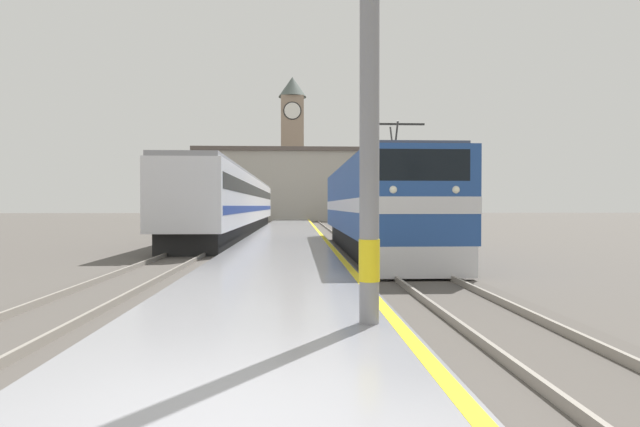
{
  "coord_description": "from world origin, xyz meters",
  "views": [
    {
      "loc": [
        0.55,
        -3.87,
        1.93
      ],
      "look_at": [
        2.0,
        26.97,
        1.45
      ],
      "focal_mm": 28.0,
      "sensor_mm": 36.0,
      "label": 1
    }
  ],
  "objects_px": {
    "locomotive_train": "(375,207)",
    "catenary_mast": "(374,41)",
    "passenger_train": "(237,203)",
    "clock_tower": "(292,143)"
  },
  "relations": [
    {
      "from": "locomotive_train",
      "to": "catenary_mast",
      "type": "height_order",
      "value": "catenary_mast"
    },
    {
      "from": "locomotive_train",
      "to": "passenger_train",
      "type": "xyz_separation_m",
      "value": [
        -7.39,
        14.98,
        0.24
      ]
    },
    {
      "from": "locomotive_train",
      "to": "catenary_mast",
      "type": "bearing_deg",
      "value": -99.06
    },
    {
      "from": "locomotive_train",
      "to": "clock_tower",
      "type": "relative_size",
      "value": 0.75
    },
    {
      "from": "passenger_train",
      "to": "catenary_mast",
      "type": "relative_size",
      "value": 4.2
    },
    {
      "from": "catenary_mast",
      "to": "clock_tower",
      "type": "relative_size",
      "value": 0.38
    },
    {
      "from": "passenger_train",
      "to": "locomotive_train",
      "type": "bearing_deg",
      "value": -63.73
    },
    {
      "from": "clock_tower",
      "to": "catenary_mast",
      "type": "bearing_deg",
      "value": -88.56
    },
    {
      "from": "passenger_train",
      "to": "clock_tower",
      "type": "relative_size",
      "value": 1.61
    },
    {
      "from": "locomotive_train",
      "to": "clock_tower",
      "type": "distance_m",
      "value": 55.66
    }
  ]
}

